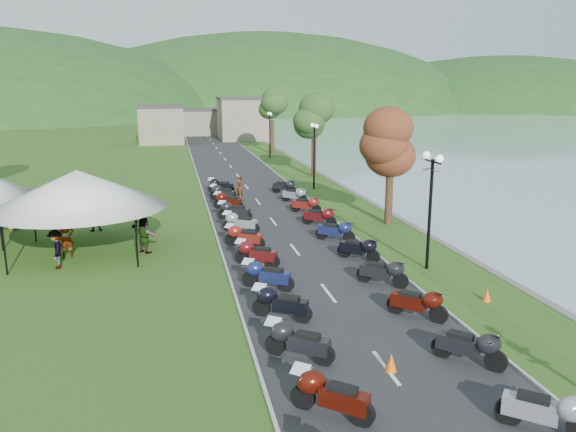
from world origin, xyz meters
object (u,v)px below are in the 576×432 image
vendor_tent_main (80,212)px  pedestrian_b (95,231)px  pedestrian_a (68,258)px  pedestrian_c (58,268)px

vendor_tent_main → pedestrian_b: 4.86m
vendor_tent_main → pedestrian_a: 2.18m
pedestrian_a → pedestrian_b: bearing=60.3°
pedestrian_a → pedestrian_c: size_ratio=1.10×
vendor_tent_main → pedestrian_a: (-0.58, -0.63, -2.00)m
pedestrian_a → vendor_tent_main: bearing=23.8°
vendor_tent_main → pedestrian_a: vendor_tent_main is taller
vendor_tent_main → pedestrian_c: vendor_tent_main is taller
pedestrian_a → pedestrian_b: (0.55, 5.06, 0.00)m
pedestrian_b → pedestrian_c: pedestrian_c is taller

